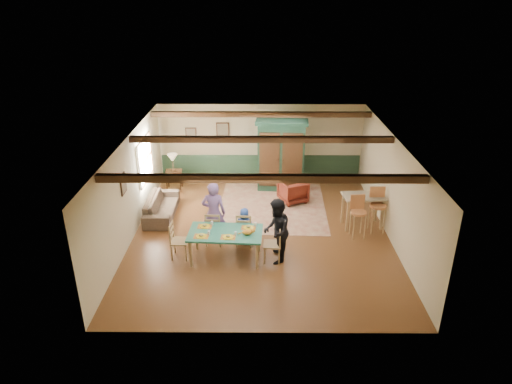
{
  "coord_description": "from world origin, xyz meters",
  "views": [
    {
      "loc": [
        -0.06,
        -11.11,
        6.24
      ],
      "look_at": [
        -0.14,
        0.26,
        1.15
      ],
      "focal_mm": 32.0,
      "sensor_mm": 36.0,
      "label": 1
    }
  ],
  "objects_px": {
    "cat": "(247,232)",
    "sofa": "(162,206)",
    "person_woman": "(276,231)",
    "armchair": "(293,191)",
    "counter_table": "(362,211)",
    "dining_chair_end_right": "(272,243)",
    "bar_stool_left": "(358,217)",
    "dining_table": "(226,245)",
    "person_man": "(214,213)",
    "person_child": "(245,226)",
    "armoire": "(281,156)",
    "table_lamp": "(173,163)",
    "dining_chair_end_left": "(180,240)",
    "end_table": "(174,181)",
    "dining_chair_far_right": "(244,228)",
    "bar_stool_right": "(378,211)",
    "dining_chair_far_left": "(214,228)"
  },
  "relations": [
    {
      "from": "person_woman",
      "to": "armchair",
      "type": "height_order",
      "value": "person_woman"
    },
    {
      "from": "dining_chair_far_right",
      "to": "person_woman",
      "type": "height_order",
      "value": "person_woman"
    },
    {
      "from": "person_man",
      "to": "armoire",
      "type": "bearing_deg",
      "value": -114.76
    },
    {
      "from": "person_child",
      "to": "dining_table",
      "type": "bearing_deg",
      "value": 63.43
    },
    {
      "from": "dining_table",
      "to": "person_man",
      "type": "relative_size",
      "value": 1.04
    },
    {
      "from": "dining_chair_end_left",
      "to": "end_table",
      "type": "xyz_separation_m",
      "value": [
        -0.87,
        4.23,
        -0.15
      ]
    },
    {
      "from": "dining_table",
      "to": "person_child",
      "type": "xyz_separation_m",
      "value": [
        0.45,
        0.78,
        0.13
      ]
    },
    {
      "from": "dining_table",
      "to": "person_man",
      "type": "height_order",
      "value": "person_man"
    },
    {
      "from": "dining_chair_end_right",
      "to": "table_lamp",
      "type": "relative_size",
      "value": 1.58
    },
    {
      "from": "dining_chair_far_right",
      "to": "end_table",
      "type": "xyz_separation_m",
      "value": [
        -2.47,
        3.6,
        -0.15
      ]
    },
    {
      "from": "table_lamp",
      "to": "dining_table",
      "type": "bearing_deg",
      "value": -64.75
    },
    {
      "from": "cat",
      "to": "dining_chair_end_right",
      "type": "bearing_deg",
      "value": 9.46
    },
    {
      "from": "person_woman",
      "to": "dining_table",
      "type": "bearing_deg",
      "value": -90.0
    },
    {
      "from": "person_woman",
      "to": "armoire",
      "type": "distance_m",
      "value": 4.51
    },
    {
      "from": "cat",
      "to": "armchair",
      "type": "bearing_deg",
      "value": 72.2
    },
    {
      "from": "dining_chair_end_left",
      "to": "bar_stool_left",
      "type": "relative_size",
      "value": 0.81
    },
    {
      "from": "dining_chair_far_left",
      "to": "person_woman",
      "type": "height_order",
      "value": "person_woman"
    },
    {
      "from": "end_table",
      "to": "bar_stool_left",
      "type": "distance_m",
      "value": 6.38
    },
    {
      "from": "person_man",
      "to": "dining_chair_end_right",
      "type": "bearing_deg",
      "value": 152.7
    },
    {
      "from": "counter_table",
      "to": "bar_stool_right",
      "type": "bearing_deg",
      "value": -40.63
    },
    {
      "from": "sofa",
      "to": "table_lamp",
      "type": "distance_m",
      "value": 2.01
    },
    {
      "from": "person_child",
      "to": "sofa",
      "type": "xyz_separation_m",
      "value": [
        -2.53,
        1.62,
        -0.21
      ]
    },
    {
      "from": "dining_chair_far_left",
      "to": "person_man",
      "type": "height_order",
      "value": "person_man"
    },
    {
      "from": "dining_chair_far_left",
      "to": "end_table",
      "type": "distance_m",
      "value": 3.92
    },
    {
      "from": "table_lamp",
      "to": "bar_stool_right",
      "type": "relative_size",
      "value": 0.48
    },
    {
      "from": "person_woman",
      "to": "armoire",
      "type": "xyz_separation_m",
      "value": [
        0.3,
        4.49,
        0.36
      ]
    },
    {
      "from": "dining_chair_end_left",
      "to": "cat",
      "type": "height_order",
      "value": "dining_chair_end_left"
    },
    {
      "from": "armoire",
      "to": "table_lamp",
      "type": "height_order",
      "value": "armoire"
    },
    {
      "from": "person_man",
      "to": "bar_stool_left",
      "type": "bearing_deg",
      "value": -172.03
    },
    {
      "from": "dining_chair_end_left",
      "to": "sofa",
      "type": "height_order",
      "value": "dining_chair_end_left"
    },
    {
      "from": "armchair",
      "to": "bar_stool_left",
      "type": "relative_size",
      "value": 0.67
    },
    {
      "from": "counter_table",
      "to": "dining_chair_end_right",
      "type": "bearing_deg",
      "value": -145.06
    },
    {
      "from": "dining_chair_end_left",
      "to": "armchair",
      "type": "xyz_separation_m",
      "value": [
        3.06,
        3.32,
        -0.12
      ]
    },
    {
      "from": "dining_chair_end_left",
      "to": "bar_stool_right",
      "type": "bearing_deg",
      "value": -71.89
    },
    {
      "from": "dining_table",
      "to": "person_woman",
      "type": "bearing_deg",
      "value": -3.29
    },
    {
      "from": "dining_table",
      "to": "cat",
      "type": "bearing_deg",
      "value": -13.59
    },
    {
      "from": "person_man",
      "to": "bar_stool_left",
      "type": "distance_m",
      "value": 3.89
    },
    {
      "from": "dining_chair_far_left",
      "to": "armchair",
      "type": "distance_m",
      "value": 3.48
    },
    {
      "from": "cat",
      "to": "sofa",
      "type": "relative_size",
      "value": 0.18
    },
    {
      "from": "dining_table",
      "to": "person_woman",
      "type": "relative_size",
      "value": 1.09
    },
    {
      "from": "person_child",
      "to": "counter_table",
      "type": "height_order",
      "value": "person_child"
    },
    {
      "from": "bar_stool_right",
      "to": "dining_table",
      "type": "bearing_deg",
      "value": -162.68
    },
    {
      "from": "dining_chair_far_right",
      "to": "armoire",
      "type": "bearing_deg",
      "value": -103.4
    },
    {
      "from": "person_man",
      "to": "armchair",
      "type": "height_order",
      "value": "person_man"
    },
    {
      "from": "dining_chair_end_left",
      "to": "armoire",
      "type": "distance_m",
      "value": 5.17
    },
    {
      "from": "dining_table",
      "to": "dining_chair_far_right",
      "type": "bearing_deg",
      "value": 57.66
    },
    {
      "from": "person_man",
      "to": "sofa",
      "type": "distance_m",
      "value": 2.4
    },
    {
      "from": "dining_chair_far_right",
      "to": "counter_table",
      "type": "relative_size",
      "value": 0.83
    },
    {
      "from": "dining_chair_end_right",
      "to": "bar_stool_right",
      "type": "xyz_separation_m",
      "value": [
        2.95,
        1.52,
        0.16
      ]
    },
    {
      "from": "person_woman",
      "to": "bar_stool_left",
      "type": "height_order",
      "value": "person_woman"
    }
  ]
}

